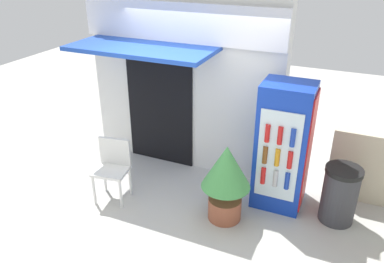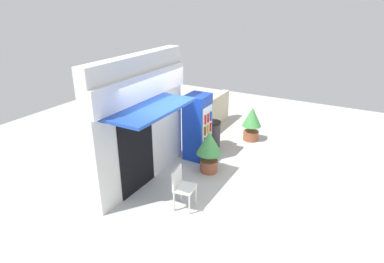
# 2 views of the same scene
# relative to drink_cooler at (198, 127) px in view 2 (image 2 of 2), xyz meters

# --- Properties ---
(ground) EXTENTS (16.00, 16.00, 0.00)m
(ground) POSITION_rel_drink_cooler_xyz_m (-1.32, -0.89, -0.89)
(ground) COLOR beige
(storefront_building) EXTENTS (3.14, 1.26, 3.01)m
(storefront_building) POSITION_rel_drink_cooler_xyz_m (-1.73, 0.55, 0.66)
(storefront_building) COLOR silver
(storefront_building) RESTS_ON ground
(drink_cooler) EXTENTS (0.68, 0.63, 1.79)m
(drink_cooler) POSITION_rel_drink_cooler_xyz_m (0.00, 0.00, 0.00)
(drink_cooler) COLOR #1438B2
(drink_cooler) RESTS_ON ground
(plastic_chair) EXTENTS (0.52, 0.46, 0.90)m
(plastic_chair) POSITION_rel_drink_cooler_xyz_m (-2.21, -0.80, -0.36)
(plastic_chair) COLOR silver
(plastic_chair) RESTS_ON ground
(potted_plant_near_shop) EXTENTS (0.64, 0.64, 1.09)m
(potted_plant_near_shop) POSITION_rel_drink_cooler_xyz_m (-0.58, -0.63, -0.23)
(potted_plant_near_shop) COLOR #995138
(potted_plant_near_shop) RESTS_ON ground
(potted_plant_curbside) EXTENTS (0.58, 0.58, 1.05)m
(potted_plant_curbside) POSITION_rel_drink_cooler_xyz_m (1.82, -0.90, -0.28)
(potted_plant_curbside) COLOR #995138
(potted_plant_curbside) RESTS_ON ground
(trash_bin) EXTENTS (0.47, 0.47, 0.79)m
(trash_bin) POSITION_rel_drink_cooler_xyz_m (0.80, -0.07, -0.50)
(trash_bin) COLOR #38383D
(trash_bin) RESTS_ON ground
(stone_boundary_wall) EXTENTS (2.68, 0.23, 1.05)m
(stone_boundary_wall) POSITION_rel_drink_cooler_xyz_m (1.93, 0.60, -0.37)
(stone_boundary_wall) COLOR beige
(stone_boundary_wall) RESTS_ON ground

